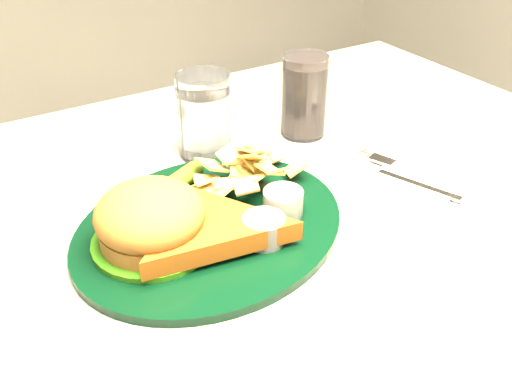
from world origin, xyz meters
The scene contains 5 objects.
dinner_plate centered at (-0.03, -0.01, 0.79)m, with size 0.33×0.27×0.07m, color black, non-canonical shape.
water_glass centered at (0.05, 0.15, 0.81)m, with size 0.07×0.07×0.12m, color white.
cola_glass centered at (0.20, 0.13, 0.81)m, with size 0.07×0.07×0.12m, color black.
fork_napkin centered at (0.24, -0.07, 0.76)m, with size 0.11×0.14×0.01m, color white, non-canonical shape.
wrapped_straw centered at (-0.13, 0.10, 0.75)m, with size 0.18×0.06×0.01m, color white, non-canonical shape.
Camera 1 is at (-0.26, -0.49, 1.14)m, focal length 40.00 mm.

